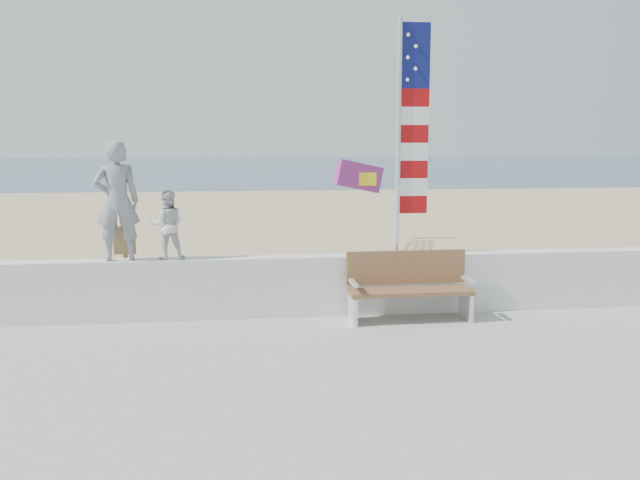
# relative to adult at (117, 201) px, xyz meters

# --- Properties ---
(ground) EXTENTS (220.00, 220.00, 0.00)m
(ground) POSITION_rel_adult_xyz_m (2.71, -2.00, -1.94)
(ground) COLOR #304860
(ground) RESTS_ON ground
(sand) EXTENTS (90.00, 40.00, 0.08)m
(sand) POSITION_rel_adult_xyz_m (2.71, 7.00, -1.90)
(sand) COLOR tan
(sand) RESTS_ON ground
(seawall) EXTENTS (30.00, 0.35, 0.90)m
(seawall) POSITION_rel_adult_xyz_m (2.71, 0.00, -1.31)
(seawall) COLOR silver
(seawall) RESTS_ON boardwalk
(adult) EXTENTS (0.69, 0.52, 1.72)m
(adult) POSITION_rel_adult_xyz_m (0.00, 0.00, 0.00)
(adult) COLOR gray
(adult) RESTS_ON seawall
(child) EXTENTS (0.52, 0.42, 1.01)m
(child) POSITION_rel_adult_xyz_m (0.70, 0.00, -0.36)
(child) COLOR silver
(child) RESTS_ON seawall
(bench) EXTENTS (1.80, 0.57, 1.00)m
(bench) POSITION_rel_adult_xyz_m (4.19, -0.45, -1.25)
(bench) COLOR brown
(bench) RESTS_ON boardwalk
(flag) EXTENTS (0.50, 0.08, 3.50)m
(flag) POSITION_rel_adult_xyz_m (4.23, -0.00, 1.05)
(flag) COLOR silver
(flag) RESTS_ON seawall
(parafoil_kite) EXTENTS (0.96, 0.44, 0.64)m
(parafoil_kite) POSITION_rel_adult_xyz_m (3.96, 2.33, 0.20)
(parafoil_kite) COLOR red
(parafoil_kite) RESTS_ON ground
(sign) EXTENTS (0.32, 0.07, 1.46)m
(sign) POSITION_rel_adult_xyz_m (0.04, 0.29, -1.00)
(sign) COLOR olive
(sign) RESTS_ON sand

